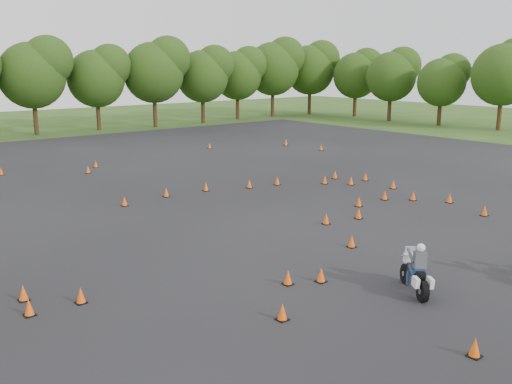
# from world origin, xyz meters

# --- Properties ---
(ground) EXTENTS (140.00, 140.00, 0.00)m
(ground) POSITION_xyz_m (0.00, 0.00, 0.00)
(ground) COLOR #2D5119
(ground) RESTS_ON ground
(asphalt_pad) EXTENTS (62.00, 62.00, 0.00)m
(asphalt_pad) POSITION_xyz_m (0.00, 6.00, 0.01)
(asphalt_pad) COLOR black
(asphalt_pad) RESTS_ON ground
(treeline) EXTENTS (86.85, 32.38, 10.35)m
(treeline) POSITION_xyz_m (4.07, 34.54, 4.53)
(treeline) COLOR #254012
(treeline) RESTS_ON ground
(traffic_cones) EXTENTS (36.35, 33.00, 0.45)m
(traffic_cones) POSITION_xyz_m (0.43, 5.94, 0.23)
(traffic_cones) COLOR #FF580A
(traffic_cones) RESTS_ON asphalt_pad
(rider_grey) EXTENTS (1.65, 2.02, 1.56)m
(rider_grey) POSITION_xyz_m (-1.56, -5.35, 0.79)
(rider_grey) COLOR #404347
(rider_grey) RESTS_ON ground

